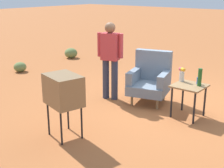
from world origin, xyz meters
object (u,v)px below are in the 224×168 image
at_px(armchair, 150,79).
at_px(soda_can_blue, 198,81).
at_px(side_table, 189,90).
at_px(person_standing, 110,56).
at_px(flower_vase, 182,74).
at_px(tv_on_stand, 63,90).
at_px(bottle_wine_green, 200,77).

xyz_separation_m(armchair, soda_can_blue, (1.08, -0.07, 0.18)).
bearing_deg(soda_can_blue, side_table, -117.80).
bearing_deg(person_standing, flower_vase, 10.36).
height_order(person_standing, soda_can_blue, person_standing).
distance_m(tv_on_stand, bottle_wine_green, 2.45).
height_order(side_table, flower_vase, flower_vase).
relative_size(armchair, bottle_wine_green, 3.31).
bearing_deg(soda_can_blue, tv_on_stand, -120.06).
distance_m(tv_on_stand, flower_vase, 2.32).
height_order(side_table, bottle_wine_green, bottle_wine_green).
relative_size(armchair, flower_vase, 4.00).
xyz_separation_m(side_table, tv_on_stand, (-1.16, -1.99, 0.26)).
bearing_deg(flower_vase, side_table, -30.33).
xyz_separation_m(armchair, person_standing, (-0.76, -0.39, 0.44)).
bearing_deg(flower_vase, bottle_wine_green, -9.18).
xyz_separation_m(person_standing, soda_can_blue, (1.84, 0.31, -0.26)).
height_order(side_table, soda_can_blue, soda_can_blue).
distance_m(side_table, soda_can_blue, 0.25).
bearing_deg(soda_can_blue, person_standing, -170.29).
distance_m(armchair, flower_vase, 0.81).
height_order(soda_can_blue, flower_vase, flower_vase).
bearing_deg(tv_on_stand, flower_vase, 66.32).
relative_size(tv_on_stand, bottle_wine_green, 3.22).
distance_m(armchair, side_table, 1.02).
height_order(side_table, tv_on_stand, tv_on_stand).
height_order(armchair, flower_vase, armchair).
height_order(tv_on_stand, bottle_wine_green, tv_on_stand).
bearing_deg(armchair, bottle_wine_green, -8.52).
bearing_deg(tv_on_stand, soda_can_blue, 59.94).
bearing_deg(tv_on_stand, armchair, 85.62).
relative_size(side_table, bottle_wine_green, 1.92).
bearing_deg(armchair, person_standing, -152.95).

